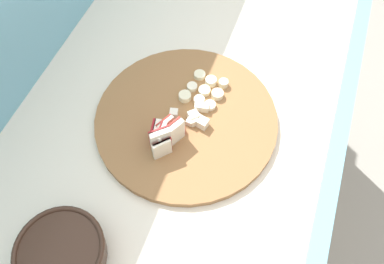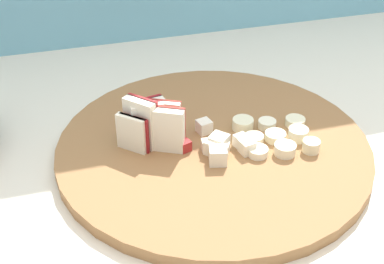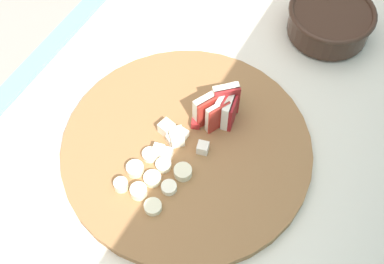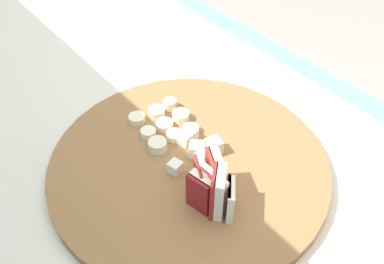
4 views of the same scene
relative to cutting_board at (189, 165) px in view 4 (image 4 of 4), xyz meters
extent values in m
cube|color=#6BB2CC|center=(0.10, -0.34, -0.02)|extent=(1.26, 0.04, 0.04)
cylinder|color=olive|center=(0.00, 0.00, 0.00)|extent=(0.42, 0.42, 0.02)
cube|color=#A32323|center=(-0.09, 0.03, 0.04)|extent=(0.03, 0.04, 0.07)
cube|color=#EFE5CC|center=(-0.09, 0.02, 0.04)|extent=(0.04, 0.04, 0.07)
cube|color=maroon|center=(-0.10, 0.02, 0.03)|extent=(0.03, 0.03, 0.05)
cube|color=#EFE5CC|center=(-0.11, 0.01, 0.03)|extent=(0.04, 0.04, 0.05)
cube|color=#B22D23|center=(-0.06, 0.01, 0.04)|extent=(0.04, 0.02, 0.06)
cube|color=#EFE5CC|center=(-0.06, 0.00, 0.04)|extent=(0.04, 0.03, 0.06)
cube|color=#B22D23|center=(-0.06, 0.03, 0.04)|extent=(0.04, 0.02, 0.06)
cube|color=beige|center=(-0.06, 0.02, 0.04)|extent=(0.04, 0.03, 0.06)
cube|color=#B22D23|center=(-0.08, 0.04, 0.03)|extent=(0.04, 0.01, 0.05)
cube|color=white|center=(-0.08, 0.03, 0.03)|extent=(0.04, 0.01, 0.05)
cube|color=#A32323|center=(-0.08, 0.03, 0.04)|extent=(0.04, 0.01, 0.06)
cube|color=white|center=(-0.08, 0.02, 0.04)|extent=(0.04, 0.01, 0.06)
cube|color=maroon|center=(-0.08, 0.04, 0.04)|extent=(0.04, 0.01, 0.06)
cube|color=white|center=(-0.07, 0.04, 0.04)|extent=(0.04, 0.02, 0.06)
cube|color=white|center=(0.01, -0.03, 0.02)|extent=(0.02, 0.02, 0.01)
cube|color=beige|center=(-0.01, -0.01, 0.02)|extent=(0.02, 0.02, 0.01)
cube|color=white|center=(0.03, -0.02, 0.02)|extent=(0.02, 0.02, 0.02)
cube|color=#EFE5CC|center=(0.00, -0.02, 0.02)|extent=(0.03, 0.03, 0.02)
cube|color=white|center=(0.04, -0.03, 0.02)|extent=(0.02, 0.02, 0.02)
cube|color=#EFE5CC|center=(0.03, -0.03, 0.02)|extent=(0.02, 0.02, 0.02)
cube|color=#EFE5CC|center=(-0.01, -0.04, 0.02)|extent=(0.03, 0.03, 0.02)
cube|color=white|center=(0.00, 0.03, 0.02)|extent=(0.02, 0.02, 0.02)
cube|color=#EFE5CC|center=(-0.01, -0.02, 0.02)|extent=(0.03, 0.03, 0.02)
cube|color=#A32323|center=(-0.04, -0.01, 0.02)|extent=(0.02, 0.02, 0.01)
cylinder|color=white|center=(0.05, -0.04, 0.01)|extent=(0.03, 0.03, 0.01)
cylinder|color=#F4EAC6|center=(0.08, -0.05, 0.02)|extent=(0.03, 0.03, 0.01)
cylinder|color=beige|center=(0.12, -0.05, 0.02)|extent=(0.02, 0.02, 0.02)
cylinder|color=#F4EAC6|center=(0.05, -0.01, 0.01)|extent=(0.03, 0.03, 0.01)
cylinder|color=beige|center=(0.08, -0.02, 0.01)|extent=(0.03, 0.03, 0.01)
cylinder|color=#F4EAC6|center=(0.11, -0.02, 0.02)|extent=(0.03, 0.03, 0.02)
cylinder|color=beige|center=(0.05, 0.02, 0.02)|extent=(0.03, 0.03, 0.02)
cylinder|color=white|center=(0.08, 0.01, 0.01)|extent=(0.02, 0.02, 0.01)
cylinder|color=beige|center=(0.12, 0.01, 0.01)|extent=(0.03, 0.03, 0.01)
camera|label=1|loc=(-0.45, -0.17, 0.75)|focal=36.73mm
camera|label=2|loc=(-0.19, -0.55, 0.42)|focal=49.97mm
camera|label=3|loc=(0.37, 0.22, 0.73)|focal=47.80mm
camera|label=4|loc=(-0.34, 0.27, 0.47)|focal=40.00mm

